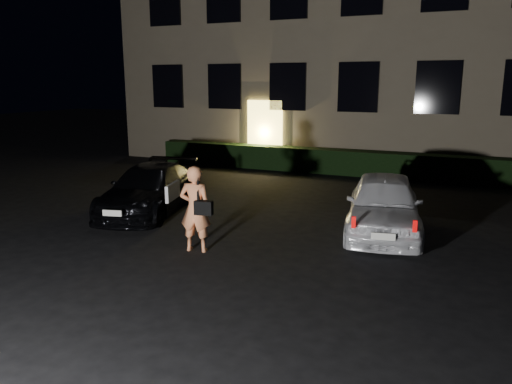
% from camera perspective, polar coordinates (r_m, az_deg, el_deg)
% --- Properties ---
extents(ground, '(80.00, 80.00, 0.00)m').
position_cam_1_polar(ground, '(8.29, -6.33, -10.24)').
color(ground, black).
rests_on(ground, ground).
extents(building, '(20.00, 8.11, 12.00)m').
position_cam_1_polar(building, '(22.10, 14.39, 19.45)').
color(building, '#716450').
rests_on(building, ground).
extents(hedge, '(15.00, 0.70, 0.85)m').
position_cam_1_polar(hedge, '(17.74, 10.93, 3.31)').
color(hedge, black).
rests_on(hedge, ground).
extents(sedan, '(2.53, 4.25, 1.15)m').
position_cam_1_polar(sedan, '(12.68, -12.10, 0.32)').
color(sedan, black).
rests_on(sedan, ground).
extents(hatch, '(2.13, 3.96, 1.28)m').
position_cam_1_polar(hatch, '(10.99, 14.39, -1.34)').
color(hatch, white).
rests_on(hatch, ground).
extents(man, '(0.74, 0.51, 1.67)m').
position_cam_1_polar(man, '(9.53, -6.93, -1.91)').
color(man, '#F49059').
rests_on(man, ground).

